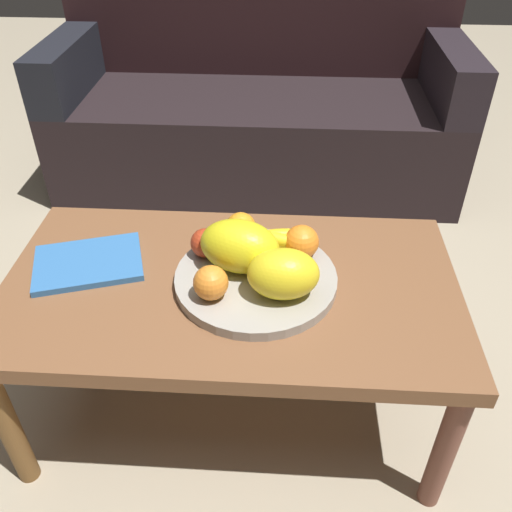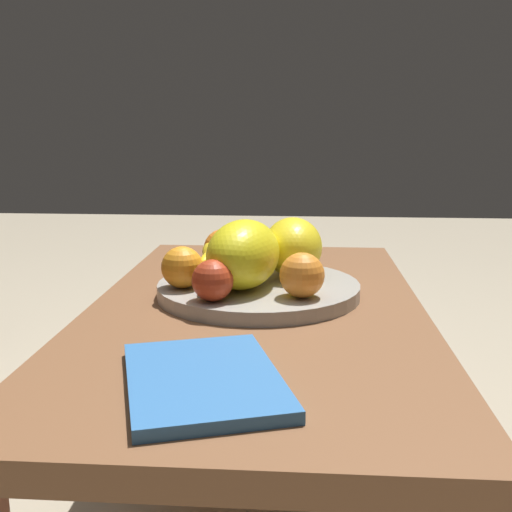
{
  "view_description": "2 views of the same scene",
  "coord_description": "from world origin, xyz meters",
  "px_view_note": "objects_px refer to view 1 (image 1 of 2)",
  "views": [
    {
      "loc": [
        0.12,
        -0.95,
        1.25
      ],
      "look_at": [
        0.06,
        0.0,
        0.51
      ],
      "focal_mm": 38.03,
      "sensor_mm": 36.0,
      "label": 1
    },
    {
      "loc": [
        -1.04,
        -0.07,
        0.75
      ],
      "look_at": [
        0.06,
        0.0,
        0.51
      ],
      "focal_mm": 43.41,
      "sensor_mm": 36.0,
      "label": 2
    }
  ],
  "objects_px": {
    "coffee_table": "(231,298)",
    "melon_smaller_beside": "(240,246)",
    "melon_large_front": "(283,274)",
    "orange_back": "(241,227)",
    "orange_front": "(302,242)",
    "banana_bunch": "(272,243)",
    "magazine": "(88,263)",
    "couch": "(257,109)",
    "fruit_bowl": "(256,277)",
    "apple_front": "(205,243)",
    "orange_left": "(211,283)"
  },
  "relations": [
    {
      "from": "apple_front",
      "to": "magazine",
      "type": "xyz_separation_m",
      "value": [
        -0.28,
        -0.03,
        -0.05
      ]
    },
    {
      "from": "apple_front",
      "to": "orange_back",
      "type": "bearing_deg",
      "value": 39.71
    },
    {
      "from": "coffee_table",
      "to": "apple_front",
      "type": "xyz_separation_m",
      "value": [
        -0.06,
        0.07,
        0.11
      ]
    },
    {
      "from": "orange_left",
      "to": "apple_front",
      "type": "relative_size",
      "value": 1.1
    },
    {
      "from": "orange_left",
      "to": "banana_bunch",
      "type": "xyz_separation_m",
      "value": [
        0.12,
        0.16,
        -0.01
      ]
    },
    {
      "from": "melon_large_front",
      "to": "orange_back",
      "type": "height_order",
      "value": "melon_large_front"
    },
    {
      "from": "banana_bunch",
      "to": "melon_smaller_beside",
      "type": "bearing_deg",
      "value": -141.25
    },
    {
      "from": "coffee_table",
      "to": "banana_bunch",
      "type": "bearing_deg",
      "value": 41.37
    },
    {
      "from": "melon_large_front",
      "to": "orange_front",
      "type": "xyz_separation_m",
      "value": [
        0.04,
        0.14,
        -0.02
      ]
    },
    {
      "from": "melon_large_front",
      "to": "orange_front",
      "type": "relative_size",
      "value": 1.9
    },
    {
      "from": "couch",
      "to": "orange_front",
      "type": "height_order",
      "value": "couch"
    },
    {
      "from": "coffee_table",
      "to": "couch",
      "type": "xyz_separation_m",
      "value": [
        -0.02,
        1.34,
        -0.08
      ]
    },
    {
      "from": "coffee_table",
      "to": "orange_left",
      "type": "relative_size",
      "value": 13.83
    },
    {
      "from": "melon_large_front",
      "to": "magazine",
      "type": "distance_m",
      "value": 0.48
    },
    {
      "from": "couch",
      "to": "melon_smaller_beside",
      "type": "relative_size",
      "value": 9.25
    },
    {
      "from": "orange_back",
      "to": "magazine",
      "type": "relative_size",
      "value": 0.3
    },
    {
      "from": "orange_front",
      "to": "magazine",
      "type": "distance_m",
      "value": 0.51
    },
    {
      "from": "banana_bunch",
      "to": "magazine",
      "type": "distance_m",
      "value": 0.44
    },
    {
      "from": "melon_large_front",
      "to": "orange_front",
      "type": "height_order",
      "value": "melon_large_front"
    },
    {
      "from": "orange_left",
      "to": "magazine",
      "type": "xyz_separation_m",
      "value": [
        -0.31,
        0.12,
        -0.06
      ]
    },
    {
      "from": "coffee_table",
      "to": "melon_large_front",
      "type": "xyz_separation_m",
      "value": [
        0.12,
        -0.06,
        0.13
      ]
    },
    {
      "from": "magazine",
      "to": "orange_back",
      "type": "bearing_deg",
      "value": -2.95
    },
    {
      "from": "melon_large_front",
      "to": "banana_bunch",
      "type": "xyz_separation_m",
      "value": [
        -0.03,
        0.14,
        -0.03
      ]
    },
    {
      "from": "melon_large_front",
      "to": "apple_front",
      "type": "xyz_separation_m",
      "value": [
        -0.19,
        0.13,
        -0.02
      ]
    },
    {
      "from": "orange_front",
      "to": "apple_front",
      "type": "bearing_deg",
      "value": -177.71
    },
    {
      "from": "banana_bunch",
      "to": "magazine",
      "type": "relative_size",
      "value": 0.65
    },
    {
      "from": "orange_back",
      "to": "orange_left",
      "type": "bearing_deg",
      "value": -102.36
    },
    {
      "from": "coffee_table",
      "to": "orange_left",
      "type": "height_order",
      "value": "orange_left"
    },
    {
      "from": "coffee_table",
      "to": "banana_bunch",
      "type": "distance_m",
      "value": 0.16
    },
    {
      "from": "melon_smaller_beside",
      "to": "apple_front",
      "type": "relative_size",
      "value": 2.65
    },
    {
      "from": "fruit_bowl",
      "to": "melon_large_front",
      "type": "height_order",
      "value": "melon_large_front"
    },
    {
      "from": "melon_large_front",
      "to": "banana_bunch",
      "type": "bearing_deg",
      "value": 101.37
    },
    {
      "from": "orange_front",
      "to": "apple_front",
      "type": "relative_size",
      "value": 1.18
    },
    {
      "from": "orange_front",
      "to": "orange_back",
      "type": "relative_size",
      "value": 1.09
    },
    {
      "from": "orange_left",
      "to": "orange_back",
      "type": "height_order",
      "value": "orange_left"
    },
    {
      "from": "fruit_bowl",
      "to": "orange_left",
      "type": "xyz_separation_m",
      "value": [
        -0.09,
        -0.08,
        0.05
      ]
    },
    {
      "from": "couch",
      "to": "melon_smaller_beside",
      "type": "xyz_separation_m",
      "value": [
        0.04,
        -1.32,
        0.22
      ]
    },
    {
      "from": "melon_large_front",
      "to": "orange_back",
      "type": "relative_size",
      "value": 2.08
    },
    {
      "from": "fruit_bowl",
      "to": "apple_front",
      "type": "xyz_separation_m",
      "value": [
        -0.12,
        0.06,
        0.05
      ]
    },
    {
      "from": "orange_front",
      "to": "orange_back",
      "type": "xyz_separation_m",
      "value": [
        -0.15,
        0.06,
        -0.0
      ]
    },
    {
      "from": "coffee_table",
      "to": "orange_left",
      "type": "xyz_separation_m",
      "value": [
        -0.03,
        -0.08,
        0.11
      ]
    },
    {
      "from": "orange_front",
      "to": "banana_bunch",
      "type": "bearing_deg",
      "value": 175.64
    },
    {
      "from": "couch",
      "to": "melon_smaller_beside",
      "type": "bearing_deg",
      "value": -88.34
    },
    {
      "from": "couch",
      "to": "apple_front",
      "type": "height_order",
      "value": "couch"
    },
    {
      "from": "coffee_table",
      "to": "melon_large_front",
      "type": "relative_size",
      "value": 6.8
    },
    {
      "from": "melon_smaller_beside",
      "to": "orange_left",
      "type": "height_order",
      "value": "melon_smaller_beside"
    },
    {
      "from": "orange_left",
      "to": "orange_back",
      "type": "xyz_separation_m",
      "value": [
        0.05,
        0.21,
        -0.0
      ]
    },
    {
      "from": "couch",
      "to": "magazine",
      "type": "height_order",
      "value": "couch"
    },
    {
      "from": "coffee_table",
      "to": "melon_smaller_beside",
      "type": "distance_m",
      "value": 0.14
    },
    {
      "from": "couch",
      "to": "orange_back",
      "type": "distance_m",
      "value": 1.22
    }
  ]
}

